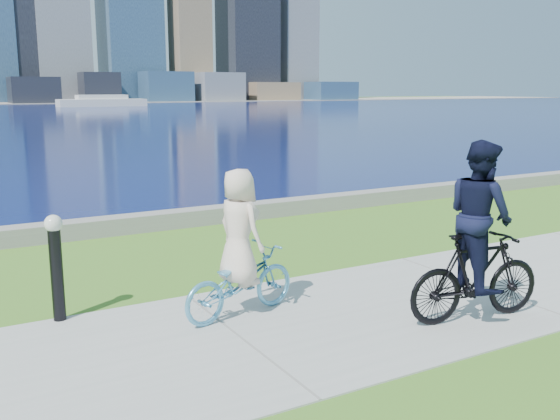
{
  "coord_description": "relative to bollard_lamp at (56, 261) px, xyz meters",
  "views": [
    {
      "loc": [
        -3.05,
        -6.34,
        2.96
      ],
      "look_at": [
        1.6,
        1.86,
        1.1
      ],
      "focal_mm": 40.0,
      "sensor_mm": 36.0,
      "label": 1
    }
  ],
  "objects": [
    {
      "name": "concrete_path",
      "position": [
        1.77,
        -1.67,
        -0.79
      ],
      "size": [
        80.0,
        3.5,
        0.02
      ],
      "primitive_type": "cube",
      "color": "#9C9D98",
      "rests_on": "ground"
    },
    {
      "name": "ground",
      "position": [
        1.77,
        -1.67,
        -0.8
      ],
      "size": [
        320.0,
        320.0,
        0.0
      ],
      "primitive_type": "plane",
      "color": "#3B6C1C",
      "rests_on": "ground"
    },
    {
      "name": "cyclist_woman",
      "position": [
        2.1,
        -1.0,
        -0.06
      ],
      "size": [
        0.96,
        1.82,
        1.94
      ],
      "rotation": [
        0.0,
        0.0,
        1.79
      ],
      "color": "#54A3CC",
      "rests_on": "ground"
    },
    {
      "name": "seawall",
      "position": [
        1.77,
        4.53,
        -0.63
      ],
      "size": [
        90.0,
        0.5,
        0.35
      ],
      "primitive_type": "cube",
      "color": "slate",
      "rests_on": "ground"
    },
    {
      "name": "bollard_lamp",
      "position": [
        0.0,
        0.0,
        0.0
      ],
      "size": [
        0.23,
        0.23,
        1.4
      ],
      "color": "black",
      "rests_on": "ground"
    },
    {
      "name": "cyclist_man",
      "position": [
        4.64,
        -2.62,
        0.19
      ],
      "size": [
        0.86,
        1.97,
        2.31
      ],
      "rotation": [
        0.0,
        0.0,
        1.41
      ],
      "color": "black",
      "rests_on": "ground"
    },
    {
      "name": "ferry_far",
      "position": [
        23.57,
        93.02,
        -0.04
      ],
      "size": [
        13.51,
        3.86,
        1.83
      ],
      "color": "silver",
      "rests_on": "ground"
    }
  ]
}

